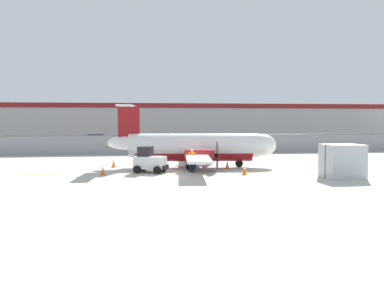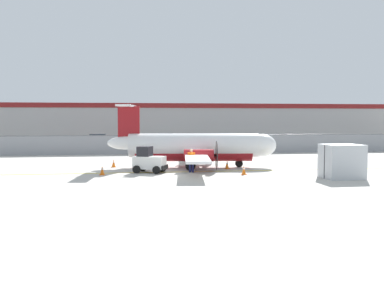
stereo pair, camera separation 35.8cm
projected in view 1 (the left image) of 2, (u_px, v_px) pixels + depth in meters
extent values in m
plane|color=#BCB7AD|center=(195.00, 175.00, 29.13)|extent=(140.00, 140.00, 0.00)
cube|color=yellow|center=(190.00, 172.00, 31.11)|extent=(84.00, 0.20, 0.01)
cube|color=gray|center=(169.00, 145.00, 46.85)|extent=(98.00, 0.04, 2.00)
cylinder|color=slate|center=(169.00, 135.00, 46.78)|extent=(98.00, 0.10, 0.10)
cube|color=#38383A|center=(161.00, 147.00, 58.26)|extent=(98.00, 17.00, 0.12)
cube|color=#BCB7B2|center=(153.00, 122.00, 76.33)|extent=(91.00, 8.00, 6.50)
cube|color=maroon|center=(155.00, 105.00, 72.22)|extent=(91.00, 0.20, 0.80)
cylinder|color=white|center=(194.00, 145.00, 33.82)|extent=(10.39, 3.07, 1.90)
ellipsoid|color=white|center=(261.00, 145.00, 33.99)|extent=(2.56, 2.07, 1.80)
ellipsoid|color=white|center=(126.00, 143.00, 33.64)|extent=(2.99, 1.37, 1.05)
cylinder|color=maroon|center=(194.00, 152.00, 33.86)|extent=(9.30, 2.54, 1.48)
cube|color=white|center=(195.00, 153.00, 33.86)|extent=(3.44, 16.08, 0.18)
cylinder|color=maroon|center=(196.00, 150.00, 36.46)|extent=(2.29, 1.15, 0.90)
cone|color=black|center=(210.00, 150.00, 36.50)|extent=(0.50, 0.49, 0.44)
cylinder|color=#262626|center=(211.00, 150.00, 36.50)|extent=(0.28, 2.09, 2.10)
cylinder|color=maroon|center=(199.00, 155.00, 31.27)|extent=(2.29, 1.15, 0.90)
cone|color=black|center=(215.00, 155.00, 31.31)|extent=(0.50, 0.49, 0.44)
cylinder|color=#262626|center=(217.00, 155.00, 31.32)|extent=(0.28, 2.09, 2.10)
cube|color=maroon|center=(129.00, 126.00, 33.57)|extent=(1.71, 0.38, 3.10)
cube|color=white|center=(127.00, 106.00, 33.48)|extent=(1.65, 4.90, 0.14)
cylinder|color=#59595B|center=(239.00, 157.00, 34.00)|extent=(0.16, 0.16, 0.97)
cylinder|color=black|center=(239.00, 163.00, 34.02)|extent=(0.62, 0.29, 0.60)
cylinder|color=#59595B|center=(189.00, 155.00, 36.08)|extent=(0.16, 0.16, 0.90)
cylinder|color=black|center=(189.00, 160.00, 36.10)|extent=(0.78, 0.31, 0.76)
cylinder|color=#59595B|center=(191.00, 160.00, 31.67)|extent=(0.16, 0.16, 0.90)
cylinder|color=black|center=(191.00, 166.00, 31.69)|extent=(0.78, 0.31, 0.76)
cube|color=silver|center=(150.00, 163.00, 30.51)|extent=(2.46, 1.88, 0.90)
cube|color=black|center=(145.00, 151.00, 30.55)|extent=(1.22, 1.27, 0.70)
cube|color=black|center=(165.00, 167.00, 30.24)|extent=(0.58, 1.07, 0.30)
cylinder|color=black|center=(163.00, 168.00, 30.93)|extent=(0.59, 0.39, 0.56)
cylinder|color=black|center=(157.00, 170.00, 29.77)|extent=(0.59, 0.39, 0.56)
cylinder|color=black|center=(143.00, 168.00, 31.31)|extent=(0.59, 0.39, 0.56)
cylinder|color=black|center=(137.00, 169.00, 30.15)|extent=(0.59, 0.39, 0.56)
cylinder|color=#191E4C|center=(193.00, 166.00, 30.74)|extent=(0.19, 0.19, 0.85)
cylinder|color=#191E4C|center=(191.00, 166.00, 30.75)|extent=(0.19, 0.19, 0.85)
cylinder|color=orange|center=(192.00, 156.00, 30.70)|extent=(0.40, 0.40, 0.60)
cylinder|color=orange|center=(195.00, 156.00, 30.68)|extent=(0.12, 0.12, 0.55)
cylinder|color=orange|center=(189.00, 156.00, 30.71)|extent=(0.12, 0.12, 0.55)
sphere|color=tan|center=(192.00, 150.00, 30.67)|extent=(0.22, 0.22, 0.22)
cube|color=#B7BCC1|center=(342.00, 161.00, 27.74)|extent=(2.45, 2.06, 2.20)
cube|color=#333338|center=(342.00, 161.00, 27.74)|extent=(2.44, 0.14, 2.20)
cube|color=orange|center=(103.00, 175.00, 29.28)|extent=(0.36, 0.36, 0.04)
cone|color=orange|center=(103.00, 170.00, 29.27)|extent=(0.28, 0.28, 0.60)
cylinder|color=white|center=(103.00, 169.00, 29.26)|extent=(0.17, 0.17, 0.08)
cube|color=orange|center=(227.00, 169.00, 32.95)|extent=(0.36, 0.36, 0.04)
cone|color=orange|center=(227.00, 164.00, 32.93)|extent=(0.28, 0.28, 0.60)
cylinder|color=white|center=(227.00, 163.00, 32.92)|extent=(0.17, 0.17, 0.08)
cube|color=orange|center=(245.00, 174.00, 29.53)|extent=(0.36, 0.36, 0.04)
cone|color=orange|center=(245.00, 170.00, 29.51)|extent=(0.28, 0.28, 0.60)
cylinder|color=white|center=(245.00, 169.00, 29.51)|extent=(0.17, 0.17, 0.08)
cube|color=orange|center=(114.00, 167.00, 33.96)|extent=(0.36, 0.36, 0.04)
cone|color=orange|center=(114.00, 163.00, 33.94)|extent=(0.28, 0.28, 0.60)
cylinder|color=white|center=(114.00, 162.00, 33.94)|extent=(0.17, 0.17, 0.08)
cube|color=slate|center=(42.00, 146.00, 49.75)|extent=(4.26, 1.84, 0.80)
cube|color=#262D38|center=(43.00, 140.00, 49.73)|extent=(2.25, 1.63, 0.56)
cylinder|color=black|center=(27.00, 149.00, 48.72)|extent=(0.61, 0.22, 0.60)
cylinder|color=black|center=(32.00, 148.00, 50.50)|extent=(0.61, 0.22, 0.60)
cylinder|color=black|center=(53.00, 149.00, 49.03)|extent=(0.61, 0.22, 0.60)
cylinder|color=black|center=(56.00, 148.00, 50.82)|extent=(0.61, 0.22, 0.60)
cube|color=red|center=(94.00, 141.00, 60.33)|extent=(4.23, 1.78, 0.80)
cube|color=#262D38|center=(95.00, 136.00, 60.32)|extent=(2.23, 1.60, 0.56)
cylinder|color=black|center=(84.00, 144.00, 59.23)|extent=(0.60, 0.21, 0.60)
cylinder|color=black|center=(85.00, 143.00, 61.00)|extent=(0.60, 0.21, 0.60)
cylinder|color=black|center=(104.00, 143.00, 59.70)|extent=(0.60, 0.21, 0.60)
cylinder|color=black|center=(105.00, 143.00, 61.47)|extent=(0.60, 0.21, 0.60)
cube|color=#19662D|center=(135.00, 144.00, 51.89)|extent=(4.38, 2.21, 0.80)
cube|color=#262D38|center=(133.00, 139.00, 51.85)|extent=(2.38, 1.82, 0.56)
cylinder|color=black|center=(147.00, 147.00, 52.84)|extent=(0.62, 0.27, 0.60)
cylinder|color=black|center=(145.00, 148.00, 51.04)|extent=(0.62, 0.27, 0.60)
cylinder|color=black|center=(124.00, 147.00, 52.78)|extent=(0.62, 0.27, 0.60)
cylinder|color=black|center=(122.00, 148.00, 50.98)|extent=(0.62, 0.27, 0.60)
cube|color=gray|center=(164.00, 140.00, 64.07)|extent=(4.29, 1.94, 0.80)
cube|color=#262D38|center=(163.00, 135.00, 64.02)|extent=(2.29, 1.68, 0.56)
cylinder|color=black|center=(173.00, 141.00, 65.11)|extent=(0.61, 0.23, 0.60)
cylinder|color=black|center=(174.00, 142.00, 63.32)|extent=(0.61, 0.23, 0.60)
cylinder|color=black|center=(155.00, 141.00, 64.86)|extent=(0.61, 0.23, 0.60)
cylinder|color=black|center=(155.00, 142.00, 63.07)|extent=(0.61, 0.23, 0.60)
cube|color=red|center=(211.00, 143.00, 53.98)|extent=(4.29, 1.93, 0.80)
cube|color=#262D38|center=(212.00, 138.00, 53.97)|extent=(2.28, 1.68, 0.56)
cylinder|color=black|center=(202.00, 147.00, 52.84)|extent=(0.61, 0.23, 0.60)
cylinder|color=black|center=(199.00, 146.00, 54.60)|extent=(0.61, 0.23, 0.60)
cylinder|color=black|center=(223.00, 146.00, 53.40)|extent=(0.61, 0.23, 0.60)
cylinder|color=black|center=(220.00, 145.00, 55.16)|extent=(0.61, 0.23, 0.60)
cube|color=slate|center=(234.00, 142.00, 57.70)|extent=(4.35, 2.12, 0.80)
cube|color=#262D38|center=(235.00, 137.00, 57.66)|extent=(2.35, 1.78, 0.56)
cylinder|color=black|center=(224.00, 145.00, 56.76)|extent=(0.62, 0.26, 0.60)
cylinder|color=black|center=(223.00, 144.00, 58.55)|extent=(0.62, 0.26, 0.60)
cylinder|color=black|center=(245.00, 145.00, 56.88)|extent=(0.62, 0.26, 0.60)
cylinder|color=black|center=(243.00, 144.00, 58.68)|extent=(0.62, 0.26, 0.60)
cube|color=navy|center=(270.00, 141.00, 60.12)|extent=(4.30, 1.97, 0.80)
cube|color=#262D38|center=(271.00, 136.00, 60.11)|extent=(2.30, 1.70, 0.56)
cylinder|color=black|center=(263.00, 144.00, 58.96)|extent=(0.61, 0.24, 0.60)
cylinder|color=black|center=(259.00, 143.00, 60.72)|extent=(0.61, 0.24, 0.60)
cylinder|color=black|center=(282.00, 143.00, 59.55)|extent=(0.61, 0.24, 0.60)
cylinder|color=black|center=(277.00, 143.00, 61.31)|extent=(0.61, 0.24, 0.60)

